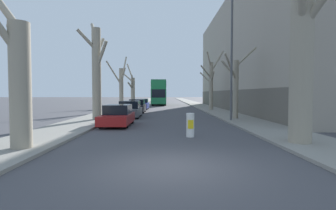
% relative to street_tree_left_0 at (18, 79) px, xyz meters
% --- Properties ---
extents(ground_plane, '(300.00, 300.00, 0.00)m').
position_rel_street_tree_left_0_xyz_m(ground_plane, '(5.42, -2.13, -2.64)').
color(ground_plane, '#424247').
extents(sidewalk_left, '(3.15, 120.00, 0.12)m').
position_rel_street_tree_left_0_xyz_m(sidewalk_left, '(-0.47, 47.87, -2.58)').
color(sidewalk_left, gray).
rests_on(sidewalk_left, ground).
extents(sidewalk_right, '(3.15, 120.00, 0.12)m').
position_rel_street_tree_left_0_xyz_m(sidewalk_right, '(11.32, 47.87, -2.58)').
color(sidewalk_right, gray).
rests_on(sidewalk_right, ground).
extents(building_facade_right, '(10.08, 38.83, 13.95)m').
position_rel_street_tree_left_0_xyz_m(building_facade_right, '(17.89, 23.84, 4.33)').
color(building_facade_right, '#9E9384').
rests_on(building_facade_right, ground).
extents(street_tree_left_0, '(1.72, 1.98, 5.96)m').
position_rel_street_tree_left_0_xyz_m(street_tree_left_0, '(0.00, 0.00, 0.00)').
color(street_tree_left_0, gray).
rests_on(street_tree_left_0, ground).
extents(street_tree_left_1, '(2.34, 3.61, 8.11)m').
position_rel_street_tree_left_0_xyz_m(street_tree_left_1, '(0.01, 10.77, 1.27)').
color(street_tree_left_1, gray).
rests_on(street_tree_left_1, ground).
extents(street_tree_left_2, '(2.48, 2.97, 6.86)m').
position_rel_street_tree_left_0_xyz_m(street_tree_left_2, '(-0.11, 22.66, 0.34)').
color(street_tree_left_2, gray).
rests_on(street_tree_left_2, ground).
extents(street_tree_left_3, '(2.24, 3.81, 7.16)m').
position_rel_street_tree_left_0_xyz_m(street_tree_left_3, '(-0.09, 33.41, 0.20)').
color(street_tree_left_3, gray).
rests_on(street_tree_left_3, ground).
extents(street_tree_right_0, '(2.52, 4.50, 9.65)m').
position_rel_street_tree_left_0_xyz_m(street_tree_right_0, '(10.82, 0.92, 1.74)').
color(street_tree_right_0, gray).
rests_on(street_tree_right_0, ground).
extents(street_tree_right_1, '(2.88, 2.02, 5.75)m').
position_rel_street_tree_left_0_xyz_m(street_tree_right_1, '(10.93, 11.32, 0.04)').
color(street_tree_right_1, gray).
rests_on(street_tree_right_1, ground).
extents(street_tree_right_2, '(3.05, 2.57, 7.37)m').
position_rel_street_tree_left_0_xyz_m(street_tree_right_2, '(10.96, 22.81, 0.75)').
color(street_tree_right_2, gray).
rests_on(street_tree_right_2, ground).
extents(double_decker_bus, '(2.62, 10.07, 4.48)m').
position_rel_street_tree_left_0_xyz_m(double_decker_bus, '(4.18, 39.14, -0.10)').
color(double_decker_bus, '#1E7F47').
rests_on(double_decker_bus, ground).
extents(parked_car_0, '(1.80, 4.27, 1.37)m').
position_rel_street_tree_left_0_xyz_m(parked_car_0, '(2.18, 7.62, -1.99)').
color(parked_car_0, maroon).
rests_on(parked_car_0, ground).
extents(parked_car_1, '(1.85, 4.29, 1.46)m').
position_rel_street_tree_left_0_xyz_m(parked_car_1, '(2.18, 13.58, -1.95)').
color(parked_car_1, '#4C5156').
rests_on(parked_car_1, ground).
extents(parked_car_2, '(1.77, 4.10, 1.48)m').
position_rel_street_tree_left_0_xyz_m(parked_car_2, '(2.18, 19.51, -1.94)').
color(parked_car_2, black).
rests_on(parked_car_2, ground).
extents(parked_car_3, '(1.72, 4.39, 1.41)m').
position_rel_street_tree_left_0_xyz_m(parked_car_3, '(2.18, 25.39, -1.96)').
color(parked_car_3, navy).
rests_on(parked_car_3, ground).
extents(lamp_post, '(1.40, 0.20, 9.39)m').
position_rel_street_tree_left_0_xyz_m(lamp_post, '(10.13, 9.90, 2.53)').
color(lamp_post, '#4C4F54').
rests_on(lamp_post, ground).
extents(traffic_bollard, '(0.39, 0.40, 1.15)m').
position_rel_street_tree_left_0_xyz_m(traffic_bollard, '(6.52, 3.06, -2.06)').
color(traffic_bollard, white).
rests_on(traffic_bollard, ground).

